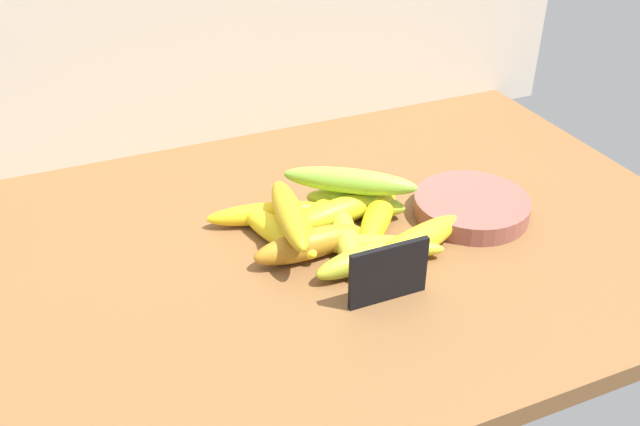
{
  "coord_description": "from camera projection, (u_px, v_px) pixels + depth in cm",
  "views": [
    {
      "loc": [
        -36.02,
        -77.57,
        61.55
      ],
      "look_at": [
        -2.92,
        -0.17,
        8.0
      ],
      "focal_mm": 39.12,
      "sensor_mm": 36.0,
      "label": 1
    }
  ],
  "objects": [
    {
      "name": "counter_top",
      "position": [
        337.0,
        245.0,
        1.04
      ],
      "size": [
        110.0,
        76.0,
        3.0
      ],
      "primitive_type": "cube",
      "color": "brown",
      "rests_on": "ground"
    },
    {
      "name": "chalkboard_sign",
      "position": [
        389.0,
        275.0,
        0.89
      ],
      "size": [
        11.0,
        1.8,
        8.4
      ],
      "color": "black",
      "rests_on": "counter_top"
    },
    {
      "name": "fruit_bowl",
      "position": [
        471.0,
        206.0,
        1.08
      ],
      "size": [
        17.78,
        17.78,
        3.02
      ],
      "primitive_type": "cylinder",
      "color": "#905046",
      "rests_on": "counter_top"
    },
    {
      "name": "banana_0",
      "position": [
        267.0,
        213.0,
        1.06
      ],
      "size": [
        18.6,
        7.31,
        3.42
      ],
      "primitive_type": "ellipsoid",
      "rotation": [
        0.0,
        0.0,
        6.06
      ],
      "color": "yellow",
      "rests_on": "counter_top"
    },
    {
      "name": "banana_1",
      "position": [
        310.0,
        244.0,
        0.98
      ],
      "size": [
        16.91,
        4.9,
        4.32
      ],
      "primitive_type": "ellipsoid",
      "rotation": [
        0.0,
        0.0,
        0.03
      ],
      "color": "#AF771E",
      "rests_on": "counter_top"
    },
    {
      "name": "banana_2",
      "position": [
        413.0,
        244.0,
        0.98
      ],
      "size": [
        20.54,
        10.51,
        4.27
      ],
      "primitive_type": "ellipsoid",
      "rotation": [
        0.0,
        0.0,
        3.47
      ],
      "color": "yellow",
      "rests_on": "counter_top"
    },
    {
      "name": "banana_3",
      "position": [
        311.0,
        220.0,
        1.04
      ],
      "size": [
        19.0,
        14.9,
        3.44
      ],
      "primitive_type": "ellipsoid",
      "rotation": [
        0.0,
        0.0,
        0.62
      ],
      "color": "gold",
      "rests_on": "counter_top"
    },
    {
      "name": "banana_4",
      "position": [
        278.0,
        232.0,
        1.01
      ],
      "size": [
        9.1,
        16.55,
        3.87
      ],
      "primitive_type": "ellipsoid",
      "rotation": [
        0.0,
        0.0,
        5.06
      ],
      "color": "yellow",
      "rests_on": "counter_top"
    },
    {
      "name": "banana_5",
      "position": [
        378.0,
        216.0,
        1.05
      ],
      "size": [
        14.03,
        15.9,
        4.09
      ],
      "primitive_type": "ellipsoid",
      "rotation": [
        0.0,
        0.0,
        0.89
      ],
      "color": "yellow",
      "rests_on": "counter_top"
    },
    {
      "name": "banana_6",
      "position": [
        355.0,
        203.0,
        1.08
      ],
      "size": [
        14.9,
        12.54,
        4.01
      ],
      "primitive_type": "ellipsoid",
      "rotation": [
        0.0,
        0.0,
        2.5
      ],
      "color": "#A8C432",
      "rests_on": "counter_top"
    },
    {
      "name": "banana_7",
      "position": [
        341.0,
        211.0,
        1.05
      ],
      "size": [
        16.96,
        7.14,
        4.27
      ],
      "primitive_type": "ellipsoid",
      "rotation": [
        0.0,
        0.0,
        0.18
      ],
      "color": "yellow",
      "rests_on": "counter_top"
    },
    {
      "name": "banana_8",
      "position": [
        343.0,
        237.0,
        1.0
      ],
      "size": [
        8.56,
        18.32,
        3.57
      ],
      "primitive_type": "ellipsoid",
      "rotation": [
        0.0,
        0.0,
        1.28
      ],
      "color": "gold",
      "rests_on": "counter_top"
    },
    {
      "name": "banana_9",
      "position": [
        364.0,
        258.0,
        0.96
      ],
      "size": [
        15.7,
        5.71,
        3.68
      ],
      "primitive_type": "ellipsoid",
      "rotation": [
        0.0,
        0.0,
        0.13
      ],
      "color": "#ABB12A",
      "rests_on": "counter_top"
    },
    {
      "name": "banana_10",
      "position": [
        375.0,
        246.0,
        0.99
      ],
      "size": [
        18.68,
        12.16,
        3.28
      ],
      "primitive_type": "ellipsoid",
      "rotation": [
        0.0,
        0.0,
        5.79
      ],
      "color": "gold",
      "rests_on": "counter_top"
    },
    {
      "name": "banana_11",
      "position": [
        350.0,
        181.0,
        1.06
      ],
      "size": [
        19.09,
        15.14,
        3.91
      ],
      "primitive_type": "ellipsoid",
      "rotation": [
        0.0,
        0.0,
        2.52
      ],
      "color": "#86BC3A",
      "rests_on": "banana_6"
    },
    {
      "name": "banana_12",
      "position": [
        288.0,
        213.0,
        0.98
      ],
      "size": [
        6.79,
        18.51,
        3.93
      ],
      "primitive_type": "ellipsoid",
      "rotation": [
        0.0,
        0.0,
        4.55
      ],
      "color": "gold",
      "rests_on": "banana_4"
    }
  ]
}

